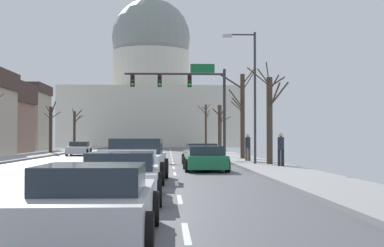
{
  "coord_description": "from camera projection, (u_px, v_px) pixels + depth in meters",
  "views": [
    {
      "loc": [
        3.19,
        -28.41,
        1.61
      ],
      "look_at": [
        5.8,
        32.39,
        3.19
      ],
      "focal_mm": 52.24,
      "sensor_mm": 36.0,
      "label": 1
    }
  ],
  "objects": [
    {
      "name": "ground",
      "position": [
        105.0,
        169.0,
        28.2
      ],
      "size": [
        20.0,
        180.0,
        0.2
      ],
      "color": "#4E4E53"
    },
    {
      "name": "signal_gantry",
      "position": [
        189.0,
        90.0,
        43.56
      ],
      "size": [
        7.91,
        0.41,
        7.28
      ],
      "color": "#28282D",
      "rests_on": "ground"
    },
    {
      "name": "street_lamp_right",
      "position": [
        251.0,
        86.0,
        32.16
      ],
      "size": [
        1.95,
        0.24,
        7.59
      ],
      "color": "#333338",
      "rests_on": "ground"
    },
    {
      "name": "capitol_building",
      "position": [
        151.0,
        89.0,
        103.53
      ],
      "size": [
        31.36,
        18.91,
        29.89
      ],
      "color": "beige",
      "rests_on": "ground"
    },
    {
      "name": "sedan_near_00",
      "position": [
        198.0,
        153.0,
        39.67
      ],
      "size": [
        2.01,
        4.62,
        1.17
      ],
      "color": "#B71414",
      "rests_on": "ground"
    },
    {
      "name": "sedan_near_01",
      "position": [
        201.0,
        155.0,
        33.27
      ],
      "size": [
        2.22,
        4.69,
        1.29
      ],
      "color": "#6B6056",
      "rests_on": "ground"
    },
    {
      "name": "sedan_near_02",
      "position": [
        205.0,
        159.0,
        27.4
      ],
      "size": [
        2.12,
        4.42,
        1.22
      ],
      "color": "#1E7247",
      "rests_on": "ground"
    },
    {
      "name": "pickup_truck_near_03",
      "position": [
        135.0,
        162.0,
        20.7
      ],
      "size": [
        2.51,
        5.39,
        1.59
      ],
      "color": "silver",
      "rests_on": "ground"
    },
    {
      "name": "sedan_near_04",
      "position": [
        122.0,
        178.0,
        14.35
      ],
      "size": [
        2.1,
        4.61,
        1.25
      ],
      "color": "silver",
      "rests_on": "ground"
    },
    {
      "name": "sedan_near_05",
      "position": [
        94.0,
        205.0,
        8.74
      ],
      "size": [
        1.98,
        4.58,
        1.21
      ],
      "color": "silver",
      "rests_on": "ground"
    },
    {
      "name": "sedan_oncoming_00",
      "position": [
        79.0,
        149.0,
        51.84
      ],
      "size": [
        2.12,
        4.58,
        1.27
      ],
      "color": "silver",
      "rests_on": "ground"
    },
    {
      "name": "sedan_oncoming_01",
      "position": [
        124.0,
        147.0,
        63.98
      ],
      "size": [
        2.03,
        4.47,
        1.19
      ],
      "color": "#9EA3A8",
      "rests_on": "ground"
    },
    {
      "name": "sedan_oncoming_02",
      "position": [
        129.0,
        146.0,
        72.2
      ],
      "size": [
        2.2,
        4.51,
        1.33
      ],
      "color": "#1E7247",
      "rests_on": "ground"
    },
    {
      "name": "flank_building_00",
      "position": [
        8.0,
        117.0,
        71.06
      ],
      "size": [
        9.68,
        8.04,
        8.43
      ],
      "color": "#B2A38E",
      "rests_on": "ground"
    },
    {
      "name": "bare_tree_00",
      "position": [
        242.0,
        113.0,
        40.11
      ],
      "size": [
        2.7,
        1.65,
        6.42
      ],
      "color": "#423328",
      "rests_on": "ground"
    },
    {
      "name": "bare_tree_01",
      "position": [
        75.0,
        128.0,
        69.6
      ],
      "size": [
        1.7,
        1.94,
        5.2
      ],
      "color": "#423328",
      "rests_on": "ground"
    },
    {
      "name": "bare_tree_02",
      "position": [
        220.0,
        127.0,
        54.64
      ],
      "size": [
        1.85,
        2.77,
        4.7
      ],
      "color": "#423328",
      "rests_on": "ground"
    },
    {
      "name": "bare_tree_04",
      "position": [
        206.0,
        125.0,
        79.61
      ],
      "size": [
        1.84,
        2.0,
        6.33
      ],
      "color": "#4C3D2D",
      "rests_on": "ground"
    },
    {
      "name": "bare_tree_06",
      "position": [
        270.0,
        117.0,
        31.57
      ],
      "size": [
        2.49,
        1.58,
        5.7
      ],
      "color": "#423328",
      "rests_on": "ground"
    },
    {
      "name": "bare_tree_07",
      "position": [
        51.0,
        128.0,
        56.45
      ],
      "size": [
        1.51,
        1.22,
        5.15
      ],
      "color": "#423328",
      "rests_on": "ground"
    },
    {
      "name": "pedestrian_00",
      "position": [
        281.0,
        148.0,
        29.29
      ],
      "size": [
        0.35,
        0.34,
        1.74
      ],
      "color": "black",
      "rests_on": "ground"
    },
    {
      "name": "pedestrian_01",
      "position": [
        248.0,
        146.0,
        35.87
      ],
      "size": [
        0.35,
        0.34,
        1.74
      ],
      "color": "#4C4238",
      "rests_on": "ground"
    }
  ]
}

